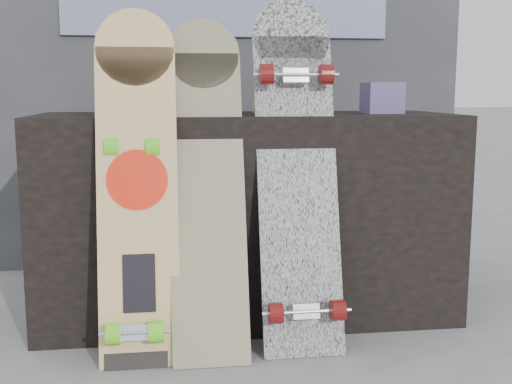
{
  "coord_description": "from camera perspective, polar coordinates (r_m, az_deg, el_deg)",
  "views": [
    {
      "loc": [
        -0.31,
        -1.98,
        0.89
      ],
      "look_at": [
        -0.0,
        0.2,
        0.54
      ],
      "focal_mm": 45.0,
      "sensor_mm": 36.0,
      "label": 1
    }
  ],
  "objects": [
    {
      "name": "longboard_geisha",
      "position": [
        2.15,
        -10.52,
        1.5
      ],
      "size": [
        0.26,
        0.26,
        1.16
      ],
      "rotation": [
        -0.21,
        0.0,
        0.0
      ],
      "color": "#C9AE87",
      "rests_on": "ground"
    },
    {
      "name": "skateboard_dark",
      "position": [
        2.17,
        -10.78,
        -2.57
      ],
      "size": [
        0.2,
        0.36,
        0.9
      ],
      "rotation": [
        -0.32,
        0.0,
        0.0
      ],
      "color": "black",
      "rests_on": "ground"
    },
    {
      "name": "merch_box_flat",
      "position": [
        2.65,
        2.24,
        7.73
      ],
      "size": [
        0.22,
        0.1,
        0.06
      ],
      "primitive_type": "cube",
      "color": "#D1B78C",
      "rests_on": "vendor_table"
    },
    {
      "name": "vendor_table",
      "position": [
        2.55,
        -0.82,
        -2.05
      ],
      "size": [
        1.6,
        0.6,
        0.8
      ],
      "primitive_type": "cube",
      "color": "black",
      "rests_on": "ground"
    },
    {
      "name": "merch_box_small",
      "position": [
        2.6,
        11.13,
        8.2
      ],
      "size": [
        0.14,
        0.14,
        0.12
      ],
      "primitive_type": "cube",
      "color": "navy",
      "rests_on": "vendor_table"
    },
    {
      "name": "longboard_celtic",
      "position": [
        2.18,
        -4.42,
        1.51
      ],
      "size": [
        0.26,
        0.37,
        1.14
      ],
      "rotation": [
        -0.3,
        0.0,
        0.0
      ],
      "color": "beige",
      "rests_on": "ground"
    },
    {
      "name": "merch_box_purple",
      "position": [
        2.62,
        -8.54,
        8.05
      ],
      "size": [
        0.18,
        0.12,
        0.1
      ],
      "primitive_type": "cube",
      "color": "navy",
      "rests_on": "vendor_table"
    },
    {
      "name": "booth",
      "position": [
        3.35,
        -2.68,
        12.65
      ],
      "size": [
        2.4,
        0.22,
        2.2
      ],
      "color": "#36373C",
      "rests_on": "ground"
    },
    {
      "name": "longboard_cascadia",
      "position": [
        2.23,
        3.67,
        2.41
      ],
      "size": [
        0.28,
        0.4,
        1.22
      ],
      "rotation": [
        -0.27,
        0.0,
        0.0
      ],
      "color": "silver",
      "rests_on": "ground"
    },
    {
      "name": "ground",
      "position": [
        2.2,
        0.87,
        -14.88
      ],
      "size": [
        60.0,
        60.0,
        0.0
      ],
      "primitive_type": "plane",
      "color": "slate",
      "rests_on": "ground"
    }
  ]
}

